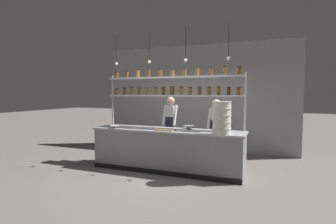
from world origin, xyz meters
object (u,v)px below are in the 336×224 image
Objects in this scene: spice_shelf_unit at (172,88)px; prep_bowl_center_front at (189,128)px; chef_center at (216,128)px; serving_cup_front at (185,129)px; prep_bowl_near_left at (115,127)px; chef_left at (171,124)px; container_stack at (222,118)px; cutting_board at (166,130)px.

prep_bowl_center_front is at bearing -15.89° from spice_shelf_unit.
serving_cup_front is at bearing -103.89° from chef_center.
chef_left is at bearing 49.33° from prep_bowl_near_left.
spice_shelf_unit is at bearing -140.97° from chef_center.
spice_shelf_unit is 5.13× the size of container_stack.
chef_left is at bearing 115.17° from spice_shelf_unit.
container_stack is 2.45m from prep_bowl_near_left.
chef_left reaches higher than serving_cup_front.
container_stack reaches higher than cutting_board.
chef_left is 6.88× the size of prep_bowl_near_left.
chef_left is at bearing 142.58° from container_stack.
serving_cup_front is (1.65, 0.07, 0.02)m from prep_bowl_near_left.
prep_bowl_center_front is at bearing -42.95° from chef_left.
spice_shelf_unit reaches higher than chef_left.
cutting_board is (-0.87, -1.02, 0.04)m from chef_center.
chef_left is 1.16m from chef_center.
chef_left is at bearing -170.20° from chef_center.
serving_cup_front reaches higher than cutting_board.
prep_bowl_center_front is (0.68, -0.64, 0.02)m from chef_left.
prep_bowl_center_front is 2.46× the size of serving_cup_front.
chef_left is 1.03× the size of chef_center.
serving_cup_front is at bearing 2.45° from prep_bowl_near_left.
chef_center reaches higher than prep_bowl_near_left.
spice_shelf_unit is at bearing 94.84° from cutting_board.
spice_shelf_unit is 2.09× the size of chef_center.
cutting_board is at bearing -85.16° from spice_shelf_unit.
prep_bowl_center_front reaches higher than cutting_board.
chef_left is 0.93m from prep_bowl_center_front.
spice_shelf_unit is 13.91× the size of prep_bowl_near_left.
prep_bowl_near_left is (-1.18, -0.58, -0.88)m from spice_shelf_unit.
prep_bowl_center_front is (0.43, -0.12, -0.88)m from spice_shelf_unit.
cutting_board is 0.43m from serving_cup_front.
spice_shelf_unit is 0.99m from prep_bowl_center_front.
container_stack reaches higher than serving_cup_front.
prep_bowl_near_left is at bearing -153.91° from spice_shelf_unit.
spice_shelf_unit is 1.10m from serving_cup_front.
chef_center is 2.46× the size of container_stack.
spice_shelf_unit reaches higher than container_stack.
chef_left is 4.06× the size of cutting_board.
chef_left reaches higher than prep_bowl_center_front.
prep_bowl_near_left is (-2.09, -1.09, 0.06)m from chef_center.
container_stack is at bearing -37.08° from chef_left.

